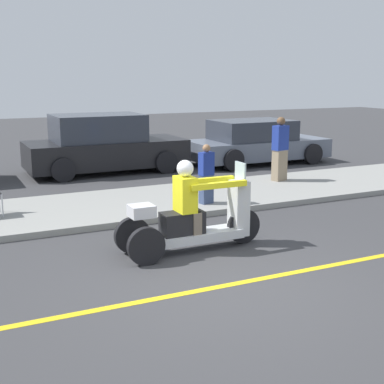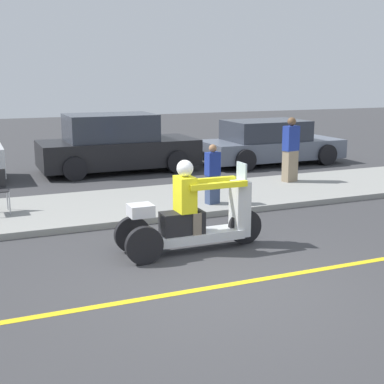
# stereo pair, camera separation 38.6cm
# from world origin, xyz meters

# --- Properties ---
(ground_plane) EXTENTS (60.00, 60.00, 0.00)m
(ground_plane) POSITION_xyz_m (0.00, 0.00, 0.00)
(ground_plane) COLOR #38383A
(lane_stripe) EXTENTS (24.00, 0.12, 0.01)m
(lane_stripe) POSITION_xyz_m (0.20, 0.00, 0.00)
(lane_stripe) COLOR gold
(lane_stripe) RESTS_ON ground
(sidewalk_strip) EXTENTS (28.00, 2.80, 0.12)m
(sidewalk_strip) POSITION_xyz_m (0.00, 4.60, 0.06)
(sidewalk_strip) COLOR gray
(sidewalk_strip) RESTS_ON ground
(motorcycle_trike) EXTENTS (2.40, 0.70, 1.46)m
(motorcycle_trike) POSITION_xyz_m (0.20, 1.50, 0.52)
(motorcycle_trike) COLOR black
(motorcycle_trike) RESTS_ON ground
(spectator_far_back) EXTENTS (0.42, 0.30, 1.59)m
(spectator_far_back) POSITION_xyz_m (4.40, 5.18, 0.89)
(spectator_far_back) COLOR gray
(spectator_far_back) RESTS_ON sidewalk_strip
(spectator_mid_group) EXTENTS (0.32, 0.23, 1.23)m
(spectator_mid_group) POSITION_xyz_m (1.62, 3.80, 0.71)
(spectator_mid_group) COLOR #38476B
(spectator_mid_group) RESTS_ON sidewalk_strip
(parked_car_lot_right) EXTENTS (4.45, 2.11, 1.65)m
(parked_car_lot_right) POSITION_xyz_m (0.96, 8.90, 0.77)
(parked_car_lot_right) COLOR black
(parked_car_lot_right) RESTS_ON ground
(parked_car_lot_far) EXTENTS (4.37, 2.07, 1.35)m
(parked_car_lot_far) POSITION_xyz_m (5.71, 8.38, 0.65)
(parked_car_lot_far) COLOR slate
(parked_car_lot_far) RESTS_ON ground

